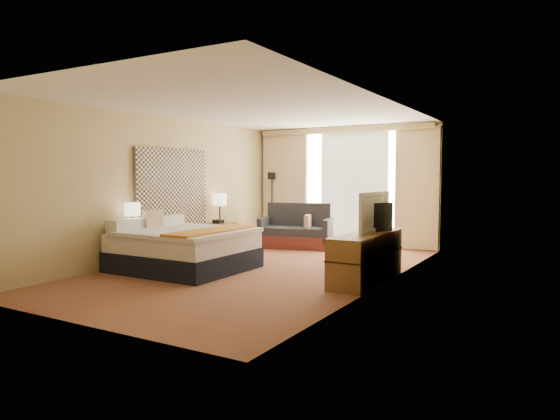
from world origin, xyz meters
The scene contains 21 objects.
floor centered at (0.00, 0.00, 0.00)m, with size 4.20×7.00×0.02m, color maroon.
ceiling centered at (0.00, 0.00, 2.60)m, with size 4.20×7.00×0.02m, color white.
wall_back centered at (0.00, 3.50, 1.30)m, with size 4.20×0.02×2.60m, color tan.
wall_front centered at (0.00, -3.50, 1.30)m, with size 4.20×0.02×2.60m, color tan.
wall_left centered at (-2.10, 0.00, 1.30)m, with size 0.02×7.00×2.60m, color tan.
wall_right centered at (2.10, 0.00, 1.30)m, with size 0.02×7.00×2.60m, color tan.
headboard centered at (-2.06, 0.20, 1.28)m, with size 0.06×1.85×1.50m, color black.
nightstand_left centered at (-1.87, -1.05, 0.28)m, with size 0.45×0.52×0.55m, color brown.
nightstand_right centered at (-1.87, 1.45, 0.28)m, with size 0.45×0.52×0.55m, color brown.
media_dresser centered at (1.83, 0.00, 0.35)m, with size 0.50×1.80×0.70m, color brown.
window centered at (0.25, 3.47, 1.32)m, with size 2.30×0.02×2.30m, color silver.
curtains centered at (0.00, 3.39, 1.41)m, with size 4.12×0.19×2.56m.
bed centered at (-1.06, -0.65, 0.35)m, with size 1.95×1.78×0.95m.
loveseat centered at (-0.67, 2.49, 0.31)m, with size 1.66×1.17×0.94m.
floor_lamp centered at (-1.77, 3.30, 1.13)m, with size 0.20×0.20×1.61m.
desk_chair centered at (1.81, 0.40, 0.50)m, with size 0.56×0.56×1.13m.
lamp_left centered at (-1.87, -0.98, 0.96)m, with size 0.25×0.25×0.54m.
lamp_right centered at (-1.92, 1.45, 1.02)m, with size 0.29×0.29×0.61m.
tissue_box centered at (-1.74, -1.01, 0.61)m, with size 0.12×0.12×0.11m, color #93BAE4.
telephone centered at (-1.87, 1.34, 0.59)m, with size 0.19×0.15×0.08m, color black.
television centered at (1.78, 0.17, 1.00)m, with size 1.03×0.13×0.59m, color black.
Camera 1 is at (4.35, -6.82, 1.54)m, focal length 32.00 mm.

